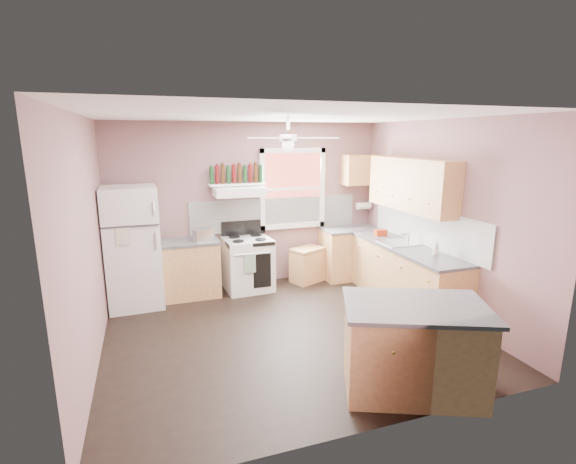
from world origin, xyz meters
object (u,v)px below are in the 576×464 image
object	(u,v)px
refrigerator	(133,248)
island	(413,349)
toaster	(203,235)
cart	(307,266)
stove	(248,264)

from	to	relation	value
refrigerator	island	world-z (taller)	refrigerator
toaster	cart	world-z (taller)	toaster
refrigerator	toaster	bearing A→B (deg)	0.98
toaster	stove	bearing A→B (deg)	-15.82
cart	island	xyz separation A→B (m)	(-0.19, -3.30, 0.16)
refrigerator	toaster	distance (m)	1.03
toaster	cart	bearing A→B (deg)	-16.60
refrigerator	toaster	world-z (taller)	refrigerator
stove	island	size ratio (longest dim) A/B	0.67
toaster	stove	xyz separation A→B (m)	(0.71, 0.05, -0.56)
cart	stove	bearing A→B (deg)	158.92
island	cart	bearing A→B (deg)	109.84
toaster	cart	xyz separation A→B (m)	(1.77, 0.11, -0.72)
toaster	island	world-z (taller)	toaster
toaster	island	distance (m)	3.61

